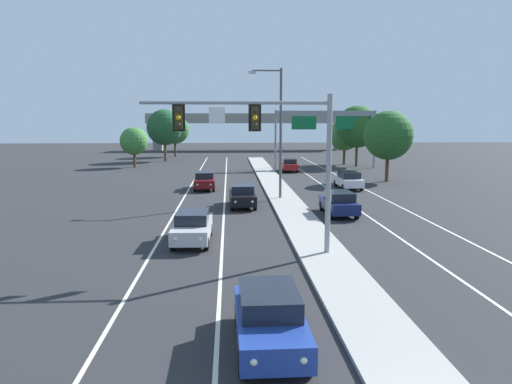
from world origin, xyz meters
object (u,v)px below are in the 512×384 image
Objects in this scene: tree_far_left_a at (134,141)px; tree_far_left_b at (165,127)px; tree_far_right_c at (357,127)px; street_lamp_median at (278,126)px; car_receding_navy at (339,203)px; tree_far_left_c at (175,130)px; tree_far_right_b at (388,135)px; car_oncoming_silver at (192,227)px; overhead_signal_mast at (268,139)px; car_receding_white at (348,180)px; highway_sign_gantry at (326,121)px; car_oncoming_blue at (269,318)px; car_oncoming_darkred at (205,180)px; car_oncoming_black at (242,195)px; car_receding_red at (289,165)px; tree_far_right_a at (345,135)px.

tree_far_left_b is at bearing 73.88° from tree_far_left_a.
street_lamp_median is at bearing -116.31° from tree_far_right_c.
car_receding_navy is at bearing -106.59° from tree_far_right_c.
tree_far_left_c is 0.87× the size of tree_far_right_c.
street_lamp_median is 1.39× the size of tree_far_right_b.
car_oncoming_silver is 45.17m from tree_far_right_c.
tree_far_right_c reaches higher than overhead_signal_mast.
overhead_signal_mast reaches higher than tree_far_left_c.
tree_far_left_a is (-3.30, -19.16, -1.19)m from tree_far_left_c.
street_lamp_median is 10.38m from car_receding_white.
highway_sign_gantry reaches higher than overhead_signal_mast.
tree_far_left_c is (-10.38, 71.99, 3.84)m from car_oncoming_blue.
overhead_signal_mast is 42.48m from highway_sign_gantry.
highway_sign_gantry is (11.45, 50.06, 5.34)m from car_oncoming_blue.
car_oncoming_darkred is 24.14m from tree_far_left_a.
tree_far_left_b is (-11.53, 53.61, -0.22)m from overhead_signal_mast.
car_oncoming_silver is 1.00× the size of car_oncoming_black.
overhead_signal_mast is 23.03m from car_oncoming_darkred.
car_oncoming_black is at bearing -104.63° from car_receding_red.
street_lamp_median reaches higher than car_receding_red.
highway_sign_gantry is at bearing 77.12° from car_oncoming_blue.
tree_far_left_b reaches higher than tree_far_left_c.
tree_far_right_a reaches higher than tree_far_left_a.
car_receding_red is at bearing 57.96° from car_oncoming_darkred.
car_oncoming_silver is 0.34× the size of highway_sign_gantry.
tree_far_right_b is (14.36, 26.91, -0.69)m from overhead_signal_mast.
car_receding_white is (9.81, 30.82, 0.00)m from car_oncoming_blue.
highway_sign_gantry reaches higher than tree_far_left_c.
street_lamp_median reaches higher than tree_far_left_c.
tree_far_left_c is at bearing 87.05° from tree_far_left_b.
overhead_signal_mast is 1.88× the size of car_receding_white.
street_lamp_median is 22.16m from car_receding_red.
tree_far_left_c is 1.11× the size of tree_far_right_a.
overhead_signal_mast is at bearing -77.86° from tree_far_left_b.
tree_far_left_c is at bearing 107.17° from car_receding_navy.
car_oncoming_black is (-0.80, 13.10, -4.56)m from overhead_signal_mast.
street_lamp_median reaches higher than tree_far_right_b.
tree_far_left_b reaches higher than car_oncoming_blue.
tree_far_left_b is (-13.58, 37.50, -0.63)m from street_lamp_median.
car_oncoming_darkred is 0.63× the size of tree_far_left_c.
car_oncoming_black is at bearing 74.66° from car_oncoming_silver.
street_lamp_median is at bearing 66.91° from car_oncoming_silver.
tree_far_right_a reaches higher than car_receding_white.
car_oncoming_darkred is (-0.33, 19.45, 0.00)m from car_oncoming_silver.
tree_far_right_c is (16.22, 52.38, 4.54)m from car_oncoming_blue.
overhead_signal_mast is at bearing -112.70° from car_receding_white.
highway_sign_gantry is (5.24, 3.66, 5.34)m from car_receding_red.
car_oncoming_blue is at bearing -107.20° from tree_far_right_c.
overhead_signal_mast is 54.84m from tree_far_left_b.
car_receding_white is at bearing 56.19° from car_oncoming_silver.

